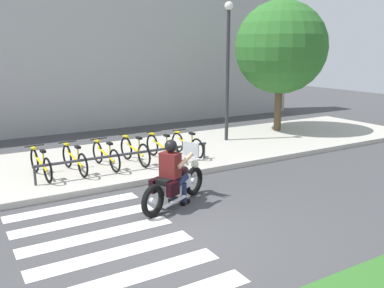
{
  "coord_description": "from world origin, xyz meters",
  "views": [
    {
      "loc": [
        -3.3,
        -5.98,
        3.29
      ],
      "look_at": [
        1.65,
        2.32,
        1.04
      ],
      "focal_mm": 38.98,
      "sensor_mm": 36.0,
      "label": 1
    }
  ],
  "objects": [
    {
      "name": "ground_plane",
      "position": [
        0.0,
        0.0,
        0.0
      ],
      "size": [
        48.0,
        48.0,
        0.0
      ],
      "primitive_type": "plane",
      "color": "#424244"
    },
    {
      "name": "sidewalk",
      "position": [
        0.0,
        5.13,
        0.07
      ],
      "size": [
        24.0,
        4.4,
        0.15
      ],
      "primitive_type": "cube",
      "color": "#B7B2A8",
      "rests_on": "ground"
    },
    {
      "name": "crosswalk_stripe_1",
      "position": [
        -1.22,
        -0.8,
        0.0
      ],
      "size": [
        2.8,
        0.4,
        0.01
      ],
      "primitive_type": "cube",
      "color": "white",
      "rests_on": "ground"
    },
    {
      "name": "crosswalk_stripe_2",
      "position": [
        -1.22,
        0.0,
        0.0
      ],
      "size": [
        2.8,
        0.4,
        0.01
      ],
      "primitive_type": "cube",
      "color": "white",
      "rests_on": "ground"
    },
    {
      "name": "crosswalk_stripe_3",
      "position": [
        -1.22,
        0.8,
        0.0
      ],
      "size": [
        2.8,
        0.4,
        0.01
      ],
      "primitive_type": "cube",
      "color": "white",
      "rests_on": "ground"
    },
    {
      "name": "crosswalk_stripe_4",
      "position": [
        -1.22,
        1.6,
        0.0
      ],
      "size": [
        2.8,
        0.4,
        0.01
      ],
      "primitive_type": "cube",
      "color": "white",
      "rests_on": "ground"
    },
    {
      "name": "crosswalk_stripe_5",
      "position": [
        -1.22,
        2.4,
        0.0
      ],
      "size": [
        2.8,
        0.4,
        0.01
      ],
      "primitive_type": "cube",
      "color": "white",
      "rests_on": "ground"
    },
    {
      "name": "motorcycle",
      "position": [
        0.68,
        1.4,
        0.47
      ],
      "size": [
        1.99,
        1.09,
        1.25
      ],
      "color": "black",
      "rests_on": "ground"
    },
    {
      "name": "rider",
      "position": [
        0.61,
        1.37,
        0.84
      ],
      "size": [
        0.76,
        0.71,
        1.45
      ],
      "color": "#591919",
      "rests_on": "ground"
    },
    {
      "name": "bicycle_0",
      "position": [
        -1.46,
        4.37,
        0.49
      ],
      "size": [
        0.48,
        1.67,
        0.75
      ],
      "color": "black",
      "rests_on": "sidewalk"
    },
    {
      "name": "bicycle_1",
      "position": [
        -0.63,
        4.37,
        0.49
      ],
      "size": [
        0.48,
        1.69,
        0.75
      ],
      "color": "black",
      "rests_on": "sidewalk"
    },
    {
      "name": "bicycle_2",
      "position": [
        0.2,
        4.37,
        0.49
      ],
      "size": [
        0.48,
        1.67,
        0.74
      ],
      "color": "black",
      "rests_on": "sidewalk"
    },
    {
      "name": "bicycle_3",
      "position": [
        1.03,
        4.37,
        0.51
      ],
      "size": [
        0.48,
        1.66,
        0.79
      ],
      "color": "black",
      "rests_on": "sidewalk"
    },
    {
      "name": "bicycle_4",
      "position": [
        1.87,
        4.37,
        0.5
      ],
      "size": [
        0.48,
        1.69,
        0.77
      ],
      "color": "black",
      "rests_on": "sidewalk"
    },
    {
      "name": "bicycle_5",
      "position": [
        2.7,
        4.37,
        0.49
      ],
      "size": [
        0.48,
        1.59,
        0.73
      ],
      "color": "black",
      "rests_on": "sidewalk"
    },
    {
      "name": "bike_rack",
      "position": [
        0.62,
        3.82,
        0.57
      ],
      "size": [
        4.75,
        0.07,
        0.49
      ],
      "color": "#333338",
      "rests_on": "sidewalk"
    },
    {
      "name": "street_lamp",
      "position": [
        4.94,
        5.53,
        2.83
      ],
      "size": [
        0.28,
        0.28,
        4.73
      ],
      "color": "#2D2D33",
      "rests_on": "ground"
    },
    {
      "name": "tree_near_rack",
      "position": [
        7.63,
        5.93,
        3.28
      ],
      "size": [
        3.42,
        3.42,
        5.0
      ],
      "color": "brown",
      "rests_on": "ground"
    },
    {
      "name": "building_backdrop",
      "position": [
        0.0,
        10.83,
        3.35
      ],
      "size": [
        24.0,
        1.2,
        6.7
      ],
      "primitive_type": "cube",
      "color": "#A4A4A4",
      "rests_on": "ground"
    }
  ]
}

